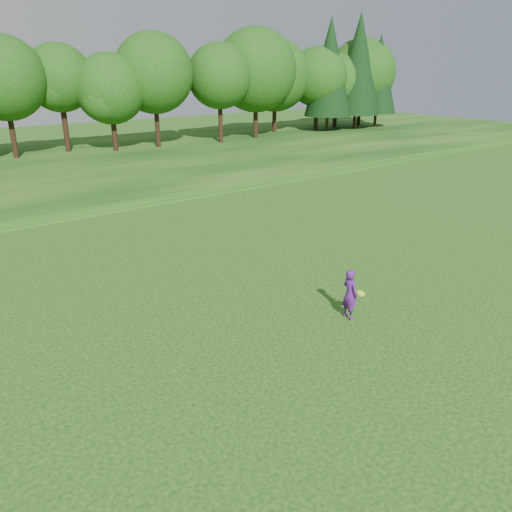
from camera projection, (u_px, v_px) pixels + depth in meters
ground at (313, 368)px, 14.43m from camera, size 140.00×140.00×0.00m
berm at (20, 172)px, 39.69m from camera, size 130.00×30.00×0.60m
walking_path at (80, 214)px, 29.34m from camera, size 130.00×1.60×0.04m
woman at (350, 294)px, 17.00m from camera, size 0.51×0.89×1.79m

